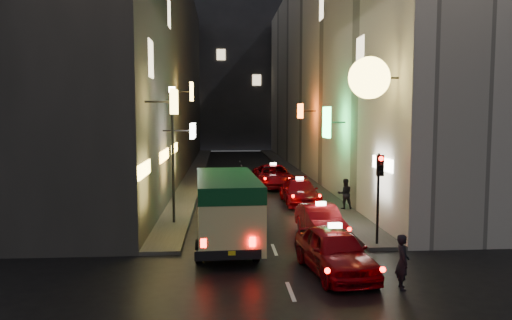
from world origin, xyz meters
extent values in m
cube|color=#383633|center=(-8.00, 34.00, 9.00)|extent=(6.00, 52.00, 18.00)
cube|color=#FDD658|center=(-3.85, 10.16, 5.62)|extent=(0.18, 1.61, 0.99)
cube|color=white|center=(-3.46, 16.01, 4.29)|extent=(0.18, 2.38, 0.78)
cube|color=#FFB93F|center=(-3.97, 24.07, 6.66)|extent=(0.18, 1.36, 1.24)
cube|color=#FDD658|center=(-4.98, 9.50, 3.00)|extent=(0.10, 2.85, 0.55)
cube|color=#FFB93F|center=(-4.98, 16.29, 3.00)|extent=(0.10, 3.61, 0.55)
cube|color=#FDD658|center=(-4.98, 21.97, 3.00)|extent=(0.10, 3.41, 0.55)
cube|color=#FFE5B2|center=(-4.99, 12.00, 7.50)|extent=(0.06, 1.30, 1.60)
cube|color=#FFE5B2|center=(-4.99, 20.00, 11.00)|extent=(0.06, 1.30, 1.60)
cube|color=beige|center=(8.00, 34.00, 9.00)|extent=(6.00, 52.00, 18.00)
cylinder|color=#FDD658|center=(3.83, 9.47, 6.56)|extent=(1.65, 0.18, 1.65)
cube|color=#2FED5C|center=(3.93, 17.84, 4.69)|extent=(0.18, 1.43, 1.73)
cube|color=#FA4E0C|center=(3.83, 26.72, 5.39)|extent=(0.18, 1.63, 1.07)
cube|color=white|center=(4.98, 11.09, 3.00)|extent=(0.10, 2.58, 0.55)
cube|color=#FFE5B2|center=(4.99, 15.00, 8.20)|extent=(0.06, 1.30, 1.60)
cube|color=#FFE5B2|center=(4.99, 25.00, 12.50)|extent=(0.06, 1.30, 1.60)
cube|color=#38373D|center=(0.00, 66.00, 11.00)|extent=(30.00, 10.00, 22.00)
cube|color=#474542|center=(-4.25, 34.00, 0.07)|extent=(1.50, 52.00, 0.15)
cube|color=#474542|center=(4.25, 34.00, 0.07)|extent=(1.50, 52.00, 0.15)
cube|color=#E5E18F|center=(-1.78, 9.11, 1.57)|extent=(2.54, 6.45, 2.33)
cube|color=#0E4722|center=(-1.78, 9.11, 2.47)|extent=(2.56, 6.47, 0.58)
cube|color=black|center=(-1.78, 9.43, 1.80)|extent=(2.44, 3.92, 0.53)
cube|color=black|center=(-1.78, 5.99, 0.56)|extent=(2.18, 0.29, 0.32)
cube|color=#FF0A05|center=(-2.58, 5.92, 0.98)|extent=(0.19, 0.06, 0.30)
cube|color=#FF0A05|center=(-0.99, 5.92, 0.98)|extent=(0.19, 0.06, 0.30)
cylinder|color=black|center=(-2.78, 11.14, 0.40)|extent=(0.23, 0.80, 0.80)
cylinder|color=black|center=(-0.79, 7.08, 0.40)|extent=(0.23, 0.80, 0.80)
imported|color=maroon|center=(1.64, 5.57, 0.87)|extent=(2.91, 5.68, 1.73)
cube|color=white|center=(1.64, 5.57, 1.82)|extent=(0.44, 0.23, 0.16)
sphere|color=#FF0A05|center=(0.88, 3.10, 0.89)|extent=(0.16, 0.16, 0.16)
sphere|color=#FF0A05|center=(2.41, 3.10, 0.89)|extent=(0.16, 0.16, 0.16)
imported|color=maroon|center=(2.18, 10.54, 0.76)|extent=(2.30, 4.89, 1.51)
cube|color=white|center=(2.18, 10.54, 1.60)|extent=(0.43, 0.21, 0.16)
sphere|color=#FF0A05|center=(1.51, 8.38, 0.78)|extent=(0.16, 0.16, 0.16)
sphere|color=#FF0A05|center=(2.85, 8.38, 0.78)|extent=(0.16, 0.16, 0.16)
imported|color=maroon|center=(2.49, 18.22, 0.81)|extent=(2.15, 5.10, 1.61)
cube|color=white|center=(2.49, 18.22, 1.70)|extent=(0.42, 0.19, 0.16)
sphere|color=#FF0A05|center=(1.78, 15.92, 0.83)|extent=(0.16, 0.16, 0.16)
sphere|color=#FF0A05|center=(3.20, 15.92, 0.83)|extent=(0.16, 0.16, 0.16)
imported|color=maroon|center=(1.66, 24.99, 0.91)|extent=(2.48, 5.78, 1.82)
cube|color=white|center=(1.66, 24.99, 1.91)|extent=(0.42, 0.19, 0.16)
sphere|color=#FF0A05|center=(0.85, 22.39, 0.94)|extent=(0.16, 0.16, 0.16)
sphere|color=#FF0A05|center=(2.47, 22.39, 0.94)|extent=(0.16, 0.16, 0.16)
imported|color=black|center=(3.30, 4.00, 0.92)|extent=(0.47, 0.65, 1.85)
imported|color=black|center=(4.51, 15.73, 1.06)|extent=(0.70, 0.46, 1.82)
cylinder|color=black|center=(4.00, 8.60, 1.90)|extent=(0.10, 0.10, 3.50)
cube|color=black|center=(4.00, 8.42, 3.20)|extent=(0.26, 0.18, 0.80)
sphere|color=#FF0A05|center=(4.00, 8.31, 3.47)|extent=(0.18, 0.18, 0.18)
sphere|color=black|center=(4.00, 8.31, 3.20)|extent=(0.17, 0.17, 0.17)
sphere|color=black|center=(4.00, 8.31, 2.93)|extent=(0.17, 0.17, 0.17)
cylinder|color=black|center=(-4.20, 13.00, 3.15)|extent=(0.12, 0.12, 6.00)
cylinder|color=#FFE5BF|center=(-4.20, 13.00, 6.25)|extent=(0.28, 0.28, 0.25)
camera|label=1|loc=(-1.96, -9.93, 5.11)|focal=35.00mm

